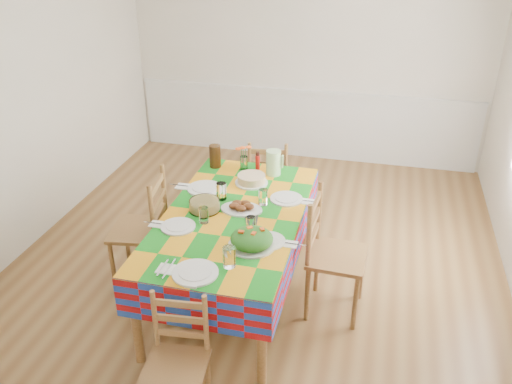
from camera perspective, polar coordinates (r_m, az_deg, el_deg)
room at (r=4.61m, az=0.44°, el=7.23°), size 4.58×5.08×2.78m
wainscot at (r=7.20m, az=5.06°, el=7.37°), size 4.41×0.06×0.92m
dining_table at (r=4.39m, az=-2.41°, el=-3.32°), size 1.09×2.03×0.79m
setting_near_head at (r=3.68m, az=-5.22°, el=-7.83°), size 0.51×0.34×0.15m
setting_left_near at (r=4.21m, az=-7.31°, el=-3.16°), size 0.49×0.29×0.13m
setting_left_far at (r=4.67m, az=-4.88°, el=0.30°), size 0.56×0.34×0.15m
setting_right_near at (r=4.02m, az=0.70°, el=-4.50°), size 0.48×0.28×0.12m
setting_right_far at (r=4.52m, az=2.42°, el=-0.64°), size 0.52×0.30×0.13m
meat_platter at (r=4.38m, az=-1.55°, el=-1.61°), size 0.34×0.25×0.07m
salad_platter at (r=3.91m, az=-0.45°, el=-5.02°), size 0.34×0.34×0.14m
pasta_bowl at (r=4.39m, az=-5.44°, el=-1.40°), size 0.25×0.25×0.09m
cake at (r=4.81m, az=-0.48°, el=1.33°), size 0.29×0.29×0.08m
serving_utensils at (r=4.19m, az=-0.50°, el=-3.45°), size 0.16×0.35×0.01m
flower_vase at (r=5.06m, az=-1.30°, el=3.48°), size 0.15×0.12×0.24m
hot_sauce at (r=5.06m, az=0.17°, el=3.33°), size 0.04×0.04×0.17m
green_pitcher at (r=4.95m, az=1.85°, el=3.11°), size 0.14×0.14×0.23m
tea_pitcher at (r=5.12m, az=-4.33°, el=3.79°), size 0.11×0.11×0.22m
name_card at (r=3.56m, az=-6.90°, el=-9.81°), size 0.08×0.03×0.02m
chair_near at (r=3.59m, az=-8.29°, el=-17.29°), size 0.42×0.40×0.87m
chair_far at (r=5.59m, az=1.31°, el=1.11°), size 0.47×0.45×0.95m
chair_left at (r=4.75m, az=-11.75°, el=-3.92°), size 0.51×0.52×1.05m
chair_right at (r=4.36m, az=7.93°, el=-6.60°), size 0.47×0.49×1.06m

